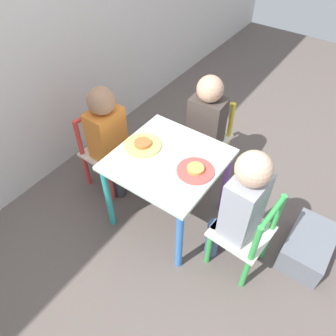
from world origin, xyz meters
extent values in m
plane|color=#5B514C|center=(0.00, 0.00, 0.00)|extent=(6.00, 6.00, 0.00)
cube|color=silver|center=(0.00, 0.00, 0.46)|extent=(0.53, 0.53, 0.02)
cylinder|color=#387AD1|center=(-0.23, -0.23, 0.22)|extent=(0.04, 0.04, 0.45)
cylinder|color=#8E51BC|center=(0.23, -0.23, 0.22)|extent=(0.04, 0.04, 0.45)
cylinder|color=teal|center=(-0.23, 0.23, 0.22)|extent=(0.04, 0.04, 0.45)
cylinder|color=#E5599E|center=(0.23, 0.23, 0.22)|extent=(0.04, 0.04, 0.45)
cube|color=silver|center=(0.01, 0.46, 0.26)|extent=(0.27, 0.27, 0.02)
cylinder|color=#DB3D38|center=(-0.09, 0.36, 0.13)|extent=(0.03, 0.03, 0.25)
cylinder|color=#DB3D38|center=(0.12, 0.35, 0.13)|extent=(0.03, 0.03, 0.25)
cylinder|color=#DB3D38|center=(-0.09, 0.57, 0.13)|extent=(0.03, 0.03, 0.25)
cylinder|color=#DB3D38|center=(0.12, 0.56, 0.13)|extent=(0.03, 0.03, 0.25)
cylinder|color=#DB3D38|center=(-0.09, 0.57, 0.38)|extent=(0.03, 0.03, 0.26)
cylinder|color=#DB3D38|center=(0.12, 0.56, 0.38)|extent=(0.03, 0.03, 0.26)
cylinder|color=#DB3D38|center=(0.02, 0.57, 0.49)|extent=(0.21, 0.03, 0.02)
cube|color=silver|center=(-0.03, -0.46, 0.26)|extent=(0.28, 0.28, 0.02)
cylinder|color=green|center=(0.08, -0.36, 0.13)|extent=(0.03, 0.03, 0.25)
cylinder|color=green|center=(-0.13, -0.35, 0.13)|extent=(0.03, 0.03, 0.25)
cylinder|color=green|center=(0.07, -0.57, 0.13)|extent=(0.03, 0.03, 0.25)
cylinder|color=green|center=(-0.14, -0.56, 0.13)|extent=(0.03, 0.03, 0.25)
cylinder|color=green|center=(0.07, -0.57, 0.38)|extent=(0.03, 0.03, 0.26)
cylinder|color=green|center=(-0.14, -0.56, 0.38)|extent=(0.03, 0.03, 0.26)
cylinder|color=green|center=(-0.04, -0.57, 0.49)|extent=(0.21, 0.04, 0.02)
cube|color=silver|center=(0.46, 0.03, 0.26)|extent=(0.28, 0.28, 0.02)
cylinder|color=yellow|center=(0.35, 0.13, 0.13)|extent=(0.03, 0.03, 0.25)
cylinder|color=yellow|center=(0.36, -0.08, 0.13)|extent=(0.03, 0.03, 0.25)
cylinder|color=yellow|center=(0.56, 0.14, 0.13)|extent=(0.03, 0.03, 0.25)
cylinder|color=yellow|center=(0.57, -0.07, 0.13)|extent=(0.03, 0.03, 0.25)
cylinder|color=yellow|center=(0.56, 0.14, 0.38)|extent=(0.03, 0.03, 0.26)
cylinder|color=yellow|center=(0.57, -0.07, 0.38)|extent=(0.03, 0.03, 0.26)
cylinder|color=yellow|center=(0.57, 0.04, 0.49)|extent=(0.04, 0.21, 0.02)
cylinder|color=#38383D|center=(-0.04, 0.34, 0.13)|extent=(0.07, 0.07, 0.27)
cylinder|color=#38383D|center=(0.06, 0.34, 0.13)|extent=(0.07, 0.07, 0.27)
cube|color=orange|center=(0.01, 0.44, 0.41)|extent=(0.20, 0.15, 0.30)
sphere|color=#A37556|center=(0.01, 0.44, 0.63)|extent=(0.15, 0.15, 0.15)
cylinder|color=#4C608E|center=(0.03, -0.34, 0.13)|extent=(0.07, 0.07, 0.27)
cylinder|color=#4C608E|center=(-0.07, -0.34, 0.13)|extent=(0.07, 0.07, 0.27)
cube|color=#999EA8|center=(-0.03, -0.44, 0.44)|extent=(0.21, 0.15, 0.34)
sphere|color=#DBB293|center=(-0.03, -0.44, 0.67)|extent=(0.15, 0.15, 0.15)
cylinder|color=#38383D|center=(0.34, 0.07, 0.13)|extent=(0.07, 0.07, 0.27)
cylinder|color=#38383D|center=(0.34, -0.03, 0.13)|extent=(0.07, 0.07, 0.27)
cube|color=#423833|center=(0.44, 0.03, 0.42)|extent=(0.15, 0.21, 0.31)
sphere|color=tan|center=(0.44, 0.03, 0.63)|extent=(0.15, 0.15, 0.15)
cylinder|color=#EADB66|center=(0.00, 0.16, 0.47)|extent=(0.20, 0.20, 0.01)
cylinder|color=#CC6633|center=(0.00, 0.16, 0.49)|extent=(0.09, 0.09, 0.02)
cylinder|color=#E54C47|center=(0.00, -0.16, 0.47)|extent=(0.18, 0.18, 0.01)
cylinder|color=gold|center=(0.00, -0.16, 0.49)|extent=(0.08, 0.08, 0.02)
cube|color=slate|center=(0.21, -0.76, 0.08)|extent=(0.34, 0.22, 0.16)
camera|label=1|loc=(-0.97, -0.69, 1.60)|focal=35.00mm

